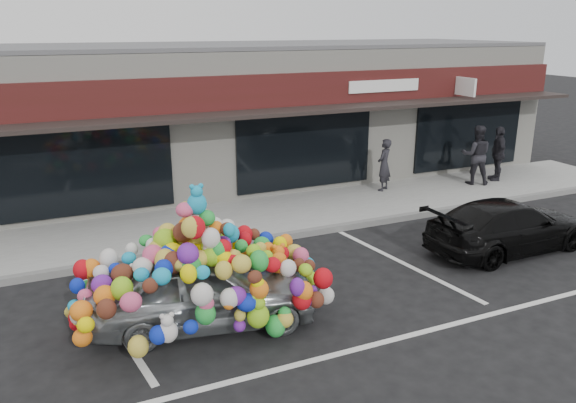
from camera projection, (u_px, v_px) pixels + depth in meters
name	position (u px, v px, depth m)	size (l,w,h in m)	color
ground	(287.00, 291.00, 10.72)	(90.00, 90.00, 0.00)	black
shop_building	(177.00, 116.00, 17.43)	(24.00, 7.20, 4.31)	silver
sidewalk	(223.00, 223.00, 14.18)	(26.00, 3.00, 0.15)	gray
kerb	(243.00, 243.00, 12.88)	(26.00, 0.18, 0.16)	slate
parking_stripe_left	(112.00, 320.00, 9.65)	(0.12, 4.40, 0.01)	silver
parking_stripe_mid	(403.00, 263.00, 11.98)	(0.12, 4.40, 0.01)	silver
lane_line	(450.00, 325.00, 9.49)	(14.00, 0.12, 0.01)	silver
toy_car	(203.00, 280.00, 9.32)	(2.76, 4.30, 2.35)	#B3B7BF
black_sedan	(508.00, 226.00, 12.51)	(3.99, 1.62, 1.16)	black
pedestrian_a	(384.00, 165.00, 16.53)	(0.56, 0.37, 1.55)	black
pedestrian_b	(476.00, 155.00, 17.19)	(0.89, 0.69, 1.82)	black
pedestrian_c	(498.00, 153.00, 17.62)	(0.42, 1.00, 1.71)	#28262B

